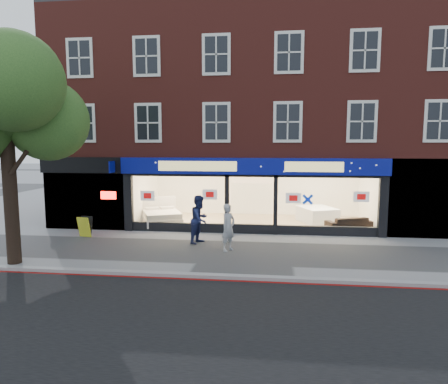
% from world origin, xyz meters
% --- Properties ---
extents(ground, '(120.00, 120.00, 0.00)m').
position_xyz_m(ground, '(0.00, 0.00, 0.00)').
color(ground, gray).
rests_on(ground, ground).
extents(road, '(60.00, 10.00, 0.01)m').
position_xyz_m(road, '(0.00, -8.00, 0.00)').
color(road, black).
rests_on(road, ground).
extents(kerb_line, '(60.00, 0.10, 0.01)m').
position_xyz_m(kerb_line, '(0.00, -3.10, 0.01)').
color(kerb_line, '#8C0A07').
rests_on(kerb_line, ground).
extents(kerb_stone, '(60.00, 0.25, 0.12)m').
position_xyz_m(kerb_stone, '(0.00, -2.90, 0.06)').
color(kerb_stone, gray).
rests_on(kerb_stone, ground).
extents(showroom_floor, '(11.00, 4.50, 0.10)m').
position_xyz_m(showroom_floor, '(0.00, 5.25, 0.05)').
color(showroom_floor, tan).
rests_on(showroom_floor, ground).
extents(building, '(19.00, 8.26, 10.30)m').
position_xyz_m(building, '(-0.02, 6.93, 6.67)').
color(building, maroon).
rests_on(building, ground).
extents(street_tree, '(4.00, 3.20, 6.60)m').
position_xyz_m(street_tree, '(-7.57, -2.20, 4.94)').
color(street_tree, black).
rests_on(street_tree, ground).
extents(display_bed, '(2.43, 2.61, 1.18)m').
position_xyz_m(display_bed, '(-4.36, 4.32, 0.43)').
color(display_bed, silver).
rests_on(display_bed, showroom_floor).
extents(bedside_table, '(0.50, 0.50, 0.55)m').
position_xyz_m(bedside_table, '(-5.10, 5.10, 0.38)').
color(bedside_table, brown).
rests_on(bedside_table, showroom_floor).
extents(mattress_stack, '(2.03, 2.24, 0.72)m').
position_xyz_m(mattress_stack, '(3.10, 5.50, 0.46)').
color(mattress_stack, silver).
rests_on(mattress_stack, showroom_floor).
extents(sofa, '(2.12, 1.37, 0.58)m').
position_xyz_m(sofa, '(4.30, 3.90, 0.39)').
color(sofa, black).
rests_on(sofa, showroom_floor).
extents(a_board, '(0.63, 0.47, 0.87)m').
position_xyz_m(a_board, '(-6.90, 1.61, 0.44)').
color(a_board, yellow).
rests_on(a_board, ground).
extents(pedestrian_grey, '(0.70, 0.75, 1.73)m').
position_xyz_m(pedestrian_grey, '(-0.68, 0.16, 0.86)').
color(pedestrian_grey, '#A0A1A7').
rests_on(pedestrian_grey, ground).
extents(pedestrian_blue, '(1.00, 1.12, 1.90)m').
position_xyz_m(pedestrian_blue, '(-1.92, 1.14, 0.95)').
color(pedestrian_blue, '#1C234F').
rests_on(pedestrian_blue, ground).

